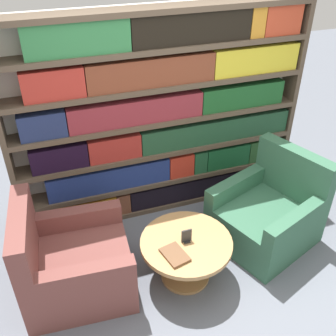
{
  "coord_description": "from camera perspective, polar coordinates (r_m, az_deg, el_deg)",
  "views": [
    {
      "loc": [
        -1.08,
        -1.92,
        2.8
      ],
      "look_at": [
        -0.14,
        0.78,
        0.88
      ],
      "focal_mm": 42.0,
      "sensor_mm": 36.0,
      "label": 1
    }
  ],
  "objects": [
    {
      "name": "ground_plane",
      "position": [
        3.56,
        6.58,
        -18.33
      ],
      "size": [
        14.0,
        14.0,
        0.0
      ],
      "primitive_type": "plane",
      "color": "slate"
    },
    {
      "name": "bookshelf",
      "position": [
        3.92,
        -0.88,
        7.38
      ],
      "size": [
        2.95,
        0.3,
        2.1
      ],
      "color": "silver",
      "rests_on": "ground_plane"
    },
    {
      "name": "armchair_left",
      "position": [
        3.49,
        -13.81,
        -13.36
      ],
      "size": [
        0.94,
        0.88,
        0.9
      ],
      "rotation": [
        0.0,
        0.0,
        1.49
      ],
      "color": "brown",
      "rests_on": "ground_plane"
    },
    {
      "name": "armchair_right",
      "position": [
        3.99,
        14.33,
        -6.47
      ],
      "size": [
        1.11,
        1.07,
        0.9
      ],
      "rotation": [
        0.0,
        0.0,
        -1.22
      ],
      "color": "#336047",
      "rests_on": "ground_plane"
    },
    {
      "name": "coffee_table",
      "position": [
        3.47,
        2.62,
        -12.02
      ],
      "size": [
        0.79,
        0.79,
        0.43
      ],
      "color": "#AD7F4C",
      "rests_on": "ground_plane"
    },
    {
      "name": "table_sign",
      "position": [
        3.35,
        2.7,
        -9.93
      ],
      "size": [
        0.09,
        0.06,
        0.13
      ],
      "color": "black",
      "rests_on": "coffee_table"
    },
    {
      "name": "stray_book",
      "position": [
        3.26,
        0.99,
        -12.49
      ],
      "size": [
        0.21,
        0.27,
        0.02
      ],
      "color": "brown",
      "rests_on": "coffee_table"
    }
  ]
}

